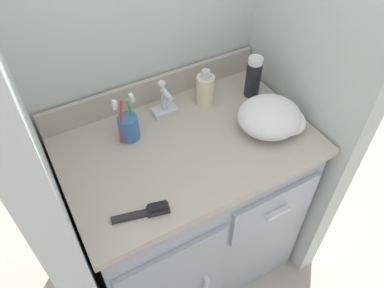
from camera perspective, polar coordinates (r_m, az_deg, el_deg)
ground_plane at (r=1.95m, az=-0.41°, el=-17.07°), size 6.00×6.00×0.00m
wall_back at (r=1.34m, az=-7.66°, el=17.12°), size 1.04×0.08×2.20m
wall_left at (r=1.01m, az=-25.28°, el=1.40°), size 0.08×0.63×2.20m
wall_right at (r=1.35m, az=18.11°, el=15.43°), size 0.08×0.63×2.20m
vanity at (r=1.58m, az=-0.48°, el=-10.11°), size 0.86×0.56×0.83m
backsplash at (r=1.42m, az=-5.83°, el=8.29°), size 0.86×0.02×0.10m
sink_faucet at (r=1.36m, az=-4.24°, el=6.28°), size 0.09×0.09×0.14m
toothbrush_cup at (r=1.28m, az=-9.65°, el=2.66°), size 0.08×0.07×0.18m
soap_dispenser at (r=1.39m, az=2.04°, el=8.35°), size 0.07×0.07×0.15m
shaving_cream_can at (r=1.44m, az=9.33°, el=10.03°), size 0.06×0.06×0.16m
hairbrush at (r=1.09m, az=-6.56°, el=-10.13°), size 0.17×0.07×0.03m
hand_towel at (r=1.32m, az=12.26°, el=3.98°), size 0.23×0.21×0.10m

